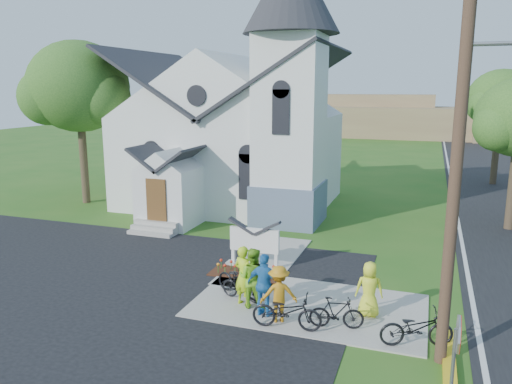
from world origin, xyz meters
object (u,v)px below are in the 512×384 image
at_px(cyclist_3, 279,294).
at_px(bike_3, 336,313).
at_px(cyclist_0, 244,276).
at_px(cyclist_2, 265,285).
at_px(stop_sign, 456,350).
at_px(bike_4, 417,328).
at_px(bike_2, 287,311).
at_px(utility_pole, 461,142).
at_px(church_sign, 254,241).
at_px(cyclist_1, 253,278).
at_px(cyclist_4, 369,289).
at_px(bike_1, 242,286).
at_px(bike_0, 239,281).

xyz_separation_m(cyclist_3, bike_3, (1.63, 0.10, -0.37)).
xyz_separation_m(cyclist_0, cyclist_3, (1.32, -0.69, -0.11)).
distance_m(cyclist_0, cyclist_2, 0.97).
height_order(stop_sign, bike_4, stop_sign).
bearing_deg(bike_4, bike_2, 74.48).
height_order(utility_pole, cyclist_3, utility_pole).
bearing_deg(utility_pole, bike_2, 175.78).
distance_m(church_sign, cyclist_1, 3.56).
height_order(cyclist_0, cyclist_4, cyclist_0).
xyz_separation_m(bike_3, cyclist_4, (0.75, 1.07, 0.37)).
bearing_deg(bike_1, church_sign, 25.65).
bearing_deg(bike_0, utility_pole, -85.51).
height_order(cyclist_0, bike_0, cyclist_0).
height_order(bike_0, bike_4, bike_4).
bearing_deg(cyclist_2, stop_sign, 151.57).
bearing_deg(bike_0, bike_3, -87.28).
height_order(stop_sign, bike_3, stop_sign).
relative_size(utility_pole, bike_1, 6.73).
xyz_separation_m(church_sign, bike_1, (0.65, -3.03, -0.53)).
distance_m(cyclist_3, bike_3, 1.68).
bearing_deg(bike_4, church_sign, 35.60).
height_order(church_sign, utility_pole, utility_pole).
bearing_deg(cyclist_1, stop_sign, 145.51).
relative_size(stop_sign, cyclist_0, 1.32).
relative_size(bike_1, bike_2, 0.76).
height_order(utility_pole, bike_0, utility_pole).
distance_m(bike_0, cyclist_4, 4.10).
relative_size(bike_2, cyclist_3, 1.18).
height_order(church_sign, bike_4, church_sign).
relative_size(cyclist_1, cyclist_3, 1.13).
relative_size(cyclist_1, bike_3, 1.23).
bearing_deg(bike_4, cyclist_1, 61.31).
relative_size(cyclist_1, cyclist_2, 0.99).
xyz_separation_m(cyclist_1, bike_4, (4.77, -0.81, -0.43)).
bearing_deg(stop_sign, bike_4, 102.90).
distance_m(bike_2, cyclist_4, 2.58).
bearing_deg(bike_2, bike_0, 45.70).
height_order(church_sign, cyclist_4, church_sign).
bearing_deg(cyclist_2, bike_0, -34.55).
height_order(utility_pole, cyclist_1, utility_pole).
bearing_deg(cyclist_0, cyclist_1, -169.44).
relative_size(bike_2, cyclist_4, 1.18).
bearing_deg(cyclist_3, utility_pole, 147.26).
relative_size(cyclist_0, bike_3, 1.24).
height_order(bike_3, bike_4, bike_4).
distance_m(cyclist_1, cyclist_4, 3.44).
xyz_separation_m(bike_0, cyclist_1, (0.69, -0.66, 0.44)).
relative_size(church_sign, bike_1, 1.48).
bearing_deg(cyclist_1, church_sign, -69.76).
height_order(cyclist_3, bike_3, cyclist_3).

